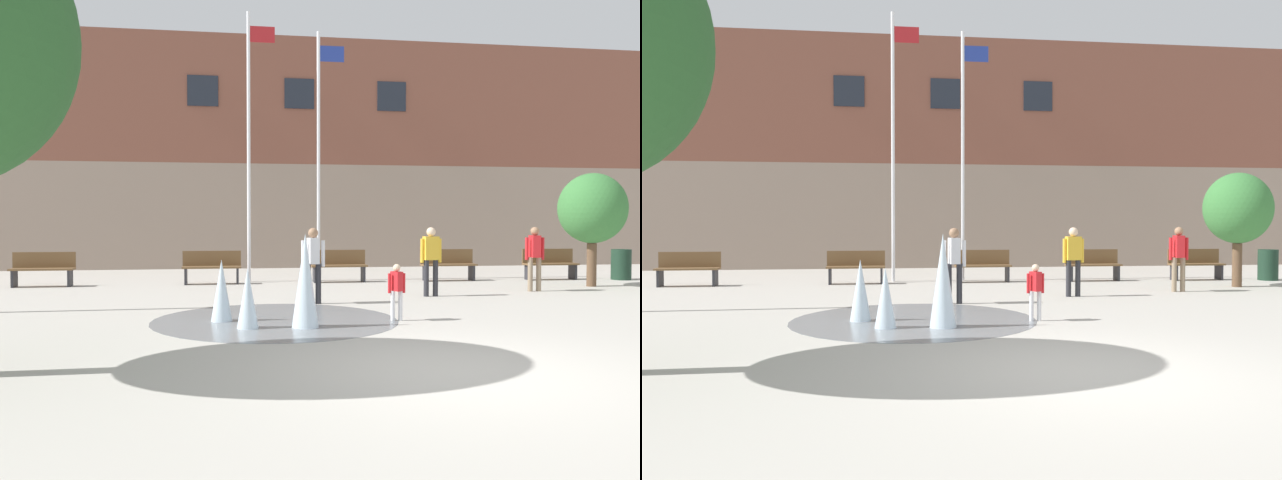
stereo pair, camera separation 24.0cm
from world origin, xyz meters
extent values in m
plane|color=#B2ADA3|center=(0.00, 0.00, 0.00)|extent=(100.00, 100.00, 0.00)
cube|color=gray|center=(0.00, 19.20, 1.92)|extent=(36.00, 6.00, 3.85)
cube|color=brown|center=(0.00, 19.20, 6.20)|extent=(36.00, 6.00, 4.70)
cube|color=#1E232D|center=(-3.50, 16.18, 6.44)|extent=(1.10, 0.06, 1.10)
cube|color=#1E232D|center=(0.00, 16.18, 6.44)|extent=(1.10, 0.06, 1.10)
cube|color=#1E232D|center=(3.50, 16.18, 6.44)|extent=(1.10, 0.06, 1.10)
cylinder|color=gray|center=(-1.81, 4.05, 0.00)|extent=(4.28, 4.28, 0.01)
cone|color=silver|center=(-2.74, 4.06, 0.53)|extent=(0.37, 0.37, 1.07)
cone|color=silver|center=(-1.39, 3.23, 0.77)|extent=(0.45, 0.45, 1.53)
cone|color=silver|center=(-2.32, 3.27, 0.49)|extent=(0.36, 0.36, 0.98)
cube|color=#28282D|center=(-8.17, 10.50, 0.22)|extent=(0.06, 0.40, 0.44)
cube|color=#28282D|center=(-6.77, 10.50, 0.22)|extent=(0.06, 0.40, 0.44)
cube|color=brown|center=(-7.47, 10.50, 0.47)|extent=(1.60, 0.44, 0.05)
cube|color=brown|center=(-7.47, 10.70, 0.70)|extent=(1.60, 0.04, 0.42)
cube|color=#28282D|center=(-3.77, 10.56, 0.22)|extent=(0.06, 0.40, 0.44)
cube|color=#28282D|center=(-2.37, 10.56, 0.22)|extent=(0.06, 0.40, 0.44)
cube|color=brown|center=(-3.07, 10.56, 0.47)|extent=(1.60, 0.44, 0.05)
cube|color=brown|center=(-3.07, 10.76, 0.70)|extent=(1.60, 0.04, 0.42)
cube|color=#28282D|center=(-0.21, 10.61, 0.22)|extent=(0.06, 0.40, 0.44)
cube|color=#28282D|center=(1.19, 10.61, 0.22)|extent=(0.06, 0.40, 0.44)
cube|color=brown|center=(0.49, 10.61, 0.47)|extent=(1.60, 0.44, 0.05)
cube|color=brown|center=(0.49, 10.81, 0.70)|extent=(1.60, 0.04, 0.42)
cube|color=#28282D|center=(3.03, 10.55, 0.22)|extent=(0.06, 0.40, 0.44)
cube|color=#28282D|center=(4.43, 10.55, 0.22)|extent=(0.06, 0.40, 0.44)
cube|color=brown|center=(3.73, 10.55, 0.47)|extent=(1.60, 0.44, 0.05)
cube|color=brown|center=(3.73, 10.75, 0.70)|extent=(1.60, 0.04, 0.42)
cube|color=#28282D|center=(6.13, 10.42, 0.22)|extent=(0.06, 0.40, 0.44)
cube|color=#28282D|center=(7.53, 10.42, 0.22)|extent=(0.06, 0.40, 0.44)
cube|color=brown|center=(6.83, 10.42, 0.47)|extent=(1.60, 0.44, 0.05)
cube|color=brown|center=(6.83, 10.62, 0.70)|extent=(1.60, 0.04, 0.42)
cylinder|color=silver|center=(0.19, 3.67, 0.26)|extent=(0.07, 0.07, 0.52)
cylinder|color=silver|center=(0.33, 3.67, 0.26)|extent=(0.07, 0.07, 0.52)
cube|color=red|center=(0.26, 3.67, 0.69)|extent=(0.20, 0.24, 0.33)
sphere|color=beige|center=(0.26, 3.67, 0.92)|extent=(0.13, 0.13, 0.13)
cylinder|color=red|center=(0.13, 3.67, 0.65)|extent=(0.05, 0.05, 0.34)
cylinder|color=red|center=(0.39, 3.67, 0.65)|extent=(0.05, 0.05, 0.34)
cylinder|color=#28282D|center=(1.88, 6.99, 0.42)|extent=(0.12, 0.12, 0.84)
cylinder|color=#28282D|center=(2.10, 6.99, 0.42)|extent=(0.12, 0.12, 0.84)
cube|color=gold|center=(1.99, 6.99, 1.11)|extent=(0.36, 0.23, 0.54)
sphere|color=beige|center=(1.99, 6.99, 1.48)|extent=(0.21, 0.21, 0.21)
cylinder|color=gold|center=(1.78, 6.99, 1.05)|extent=(0.08, 0.08, 0.55)
cylinder|color=gold|center=(2.20, 6.99, 1.05)|extent=(0.08, 0.08, 0.55)
cylinder|color=#28282D|center=(-0.98, 6.09, 0.42)|extent=(0.12, 0.12, 0.84)
cylinder|color=#28282D|center=(-0.76, 6.09, 0.42)|extent=(0.12, 0.12, 0.84)
cube|color=white|center=(-0.87, 6.09, 1.11)|extent=(0.23, 0.36, 0.54)
sphere|color=#997051|center=(-0.87, 6.09, 1.48)|extent=(0.21, 0.21, 0.21)
cylinder|color=white|center=(-1.08, 6.09, 1.05)|extent=(0.08, 0.08, 0.55)
cylinder|color=white|center=(-0.66, 6.09, 1.05)|extent=(0.08, 0.08, 0.55)
cylinder|color=#89755B|center=(4.75, 7.63, 0.42)|extent=(0.12, 0.12, 0.84)
cylinder|color=#89755B|center=(4.97, 7.63, 0.42)|extent=(0.12, 0.12, 0.84)
cube|color=red|center=(4.86, 7.63, 1.11)|extent=(0.24, 0.36, 0.54)
sphere|color=#997051|center=(4.86, 7.63, 1.48)|extent=(0.21, 0.21, 0.21)
cylinder|color=red|center=(4.65, 7.63, 1.05)|extent=(0.08, 0.08, 0.55)
cylinder|color=red|center=(5.07, 7.63, 1.05)|extent=(0.08, 0.08, 0.55)
cylinder|color=silver|center=(-2.03, 11.14, 3.83)|extent=(0.10, 0.10, 7.67)
cube|color=#B21E23|center=(-1.63, 11.14, 7.04)|extent=(0.70, 0.02, 0.45)
cylinder|color=silver|center=(-0.02, 11.14, 3.60)|extent=(0.10, 0.10, 7.20)
cube|color=#233893|center=(0.38, 11.14, 6.57)|extent=(0.70, 0.02, 0.45)
cylinder|color=#193323|center=(8.91, 10.14, 0.45)|extent=(0.56, 0.56, 0.90)
cylinder|color=brown|center=(6.93, 8.50, 0.57)|extent=(0.25, 0.25, 1.15)
ellipsoid|color=#387538|center=(6.93, 8.50, 2.08)|extent=(1.75, 1.75, 1.86)
camera|label=1|loc=(-2.63, -6.77, 1.72)|focal=35.00mm
camera|label=2|loc=(-2.39, -6.81, 1.72)|focal=35.00mm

